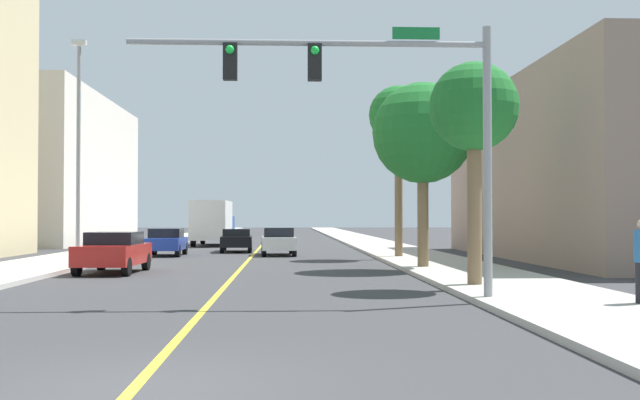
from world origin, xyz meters
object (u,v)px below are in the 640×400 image
car_red (114,251)px  car_black (237,240)px  palm_far (398,118)px  car_white (278,241)px  street_lamp (78,141)px  palm_mid (423,134)px  car_blue (166,242)px  palm_near (474,111)px  traffic_signal_mast (381,99)px  delivery_truck (213,222)px

car_red → car_black: car_red is taller
palm_far → car_black: 12.79m
car_black → car_white: bearing=-60.4°
street_lamp → car_white: size_ratio=2.04×
palm_far → car_white: size_ratio=1.85×
palm_far → palm_mid: bearing=-91.5°
palm_mid → car_blue: size_ratio=1.78×
car_blue → palm_near: bearing=120.8°
street_lamp → palm_near: 16.67m
car_black → car_red: bearing=-103.8°
palm_mid → car_black: size_ratio=1.56×
street_lamp → car_black: (5.42, 12.99, -4.32)m
street_lamp → palm_near: bearing=-36.5°
palm_near → traffic_signal_mast: bearing=-132.7°
palm_near → palm_far: size_ratio=0.76×
street_lamp → palm_far: street_lamp is taller
street_lamp → car_blue: (2.07, 8.85, -4.29)m
car_blue → delivery_truck: bearing=-94.6°
car_red → car_blue: size_ratio=1.07×
car_red → delivery_truck: (0.97, 25.92, 0.88)m
palm_near → palm_far: bearing=89.5°
car_blue → car_red: bearing=90.0°
street_lamp → delivery_truck: bearing=82.2°
traffic_signal_mast → delivery_truck: (-7.31, 35.80, -3.04)m
car_red → car_white: 13.63m
palm_mid → palm_far: bearing=88.5°
car_red → delivery_truck: 25.95m
palm_far → car_white: bearing=144.9°
car_red → palm_near: bearing=151.4°
palm_near → car_blue: (-11.33, 18.76, -4.16)m
street_lamp → car_white: street_lamp is taller
street_lamp → car_black: bearing=67.4°
street_lamp → palm_far: (13.54, 5.12, 1.64)m
street_lamp → palm_far: size_ratio=1.10×
street_lamp → delivery_truck: street_lamp is taller
palm_far → car_red: 15.32m
traffic_signal_mast → car_black: 26.91m
palm_far → car_black: (-8.12, 7.87, -5.97)m
traffic_signal_mast → palm_mid: bearing=74.8°
traffic_signal_mast → car_white: traffic_signal_mast is taller
palm_near → car_red: size_ratio=1.48×
palm_near → delivery_truck: (-10.28, 32.58, -3.24)m
car_black → traffic_signal_mast: bearing=-81.5°
car_blue → delivery_truck: delivery_truck is taller
car_blue → delivery_truck: (1.04, 13.81, 0.92)m
car_white → car_black: car_white is taller
palm_mid → car_red: (-11.20, -0.86, -4.31)m
traffic_signal_mast → car_red: (-8.29, 9.88, -3.92)m
palm_far → car_red: size_ratio=1.95×
car_blue → palm_far: bearing=161.7°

